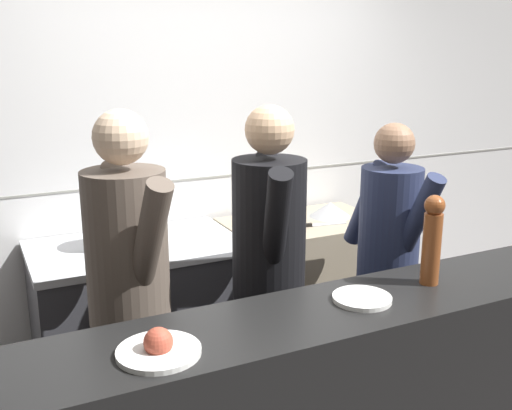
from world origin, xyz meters
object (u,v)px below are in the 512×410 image
object	(u,v)px
stock_pot	(112,228)
mixing_bowl_steel	(330,209)
pepper_mill	(432,238)
chef_head_cook	(129,288)
plated_dish_main	(159,348)
chef_line	(388,254)
oven_range	(139,317)
chefs_knife	(316,225)
plated_dish_appetiser	(362,298)
chef_sous	(269,265)

from	to	relation	value
stock_pot	mixing_bowl_steel	size ratio (longest dim) A/B	0.91
pepper_mill	chef_head_cook	world-z (taller)	chef_head_cook
plated_dish_main	chef_line	bearing A→B (deg)	26.90
chef_head_cook	oven_range	bearing A→B (deg)	62.64
chefs_knife	chef_line	xyz separation A→B (m)	(0.07, -0.63, -0.01)
chefs_knife	stock_pot	bearing A→B (deg)	174.23
plated_dish_appetiser	chefs_knife	bearing A→B (deg)	65.13
mixing_bowl_steel	plated_dish_main	xyz separation A→B (m)	(-1.63, -1.54, 0.12)
stock_pot	chef_line	world-z (taller)	chef_line
plated_dish_appetiser	chef_sous	world-z (taller)	chef_sous
oven_range	chef_head_cook	world-z (taller)	chef_head_cook
stock_pot	chefs_knife	xyz separation A→B (m)	(1.24, -0.13, -0.11)
mixing_bowl_steel	chefs_knife	bearing A→B (deg)	-143.18
stock_pot	chef_sous	xyz separation A→B (m)	(0.57, -0.78, -0.05)
plated_dish_main	stock_pot	bearing A→B (deg)	82.59
mixing_bowl_steel	plated_dish_main	size ratio (longest dim) A/B	1.01
stock_pot	chef_sous	world-z (taller)	chef_sous
mixing_bowl_steel	chef_sous	bearing A→B (deg)	-137.22
chefs_knife	chef_head_cook	xyz separation A→B (m)	(-1.34, -0.65, 0.07)
mixing_bowl_steel	chef_head_cook	distance (m)	1.73
chefs_knife	chef_sous	bearing A→B (deg)	-135.65
pepper_mill	chef_head_cook	size ratio (longest dim) A/B	0.21
stock_pot	chef_line	bearing A→B (deg)	-30.01
pepper_mill	chef_head_cook	distance (m)	1.29
oven_range	chef_head_cook	bearing A→B (deg)	-106.60
stock_pot	plated_dish_main	distance (m)	1.53
chefs_knife	plated_dish_appetiser	xyz separation A→B (m)	(-0.62, -1.33, 0.15)
plated_dish_main	chef_sous	size ratio (longest dim) A/B	0.16
stock_pot	chef_head_cook	xyz separation A→B (m)	(-0.10, -0.78, -0.05)
chef_head_cook	chef_sous	distance (m)	0.68
chefs_knife	chef_sous	world-z (taller)	chef_sous
plated_dish_appetiser	mixing_bowl_steel	bearing A→B (deg)	61.16
oven_range	mixing_bowl_steel	distance (m)	1.40
stock_pot	plated_dish_main	size ratio (longest dim) A/B	0.93
chef_sous	chef_line	distance (m)	0.74
oven_range	chef_line	xyz separation A→B (m)	(1.18, -0.74, 0.44)
oven_range	chef_sous	world-z (taller)	chef_sous
chef_head_cook	chef_line	bearing A→B (deg)	-9.84
chef_sous	plated_dish_appetiser	bearing A→B (deg)	-66.98
pepper_mill	plated_dish_main	bearing A→B (deg)	-175.95
chefs_knife	mixing_bowl_steel	bearing A→B (deg)	36.82
plated_dish_main	pepper_mill	xyz separation A→B (m)	(1.17, 0.08, 0.17)
mixing_bowl_steel	stock_pot	bearing A→B (deg)	-179.10
chef_line	mixing_bowl_steel	bearing A→B (deg)	75.96
stock_pot	mixing_bowl_steel	distance (m)	1.44
plated_dish_main	pepper_mill	distance (m)	1.18
chefs_knife	plated_dish_main	distance (m)	2.00
oven_range	stock_pot	bearing A→B (deg)	176.03
chefs_knife	plated_dish_main	size ratio (longest dim) A/B	1.28
mixing_bowl_steel	pepper_mill	bearing A→B (deg)	-107.73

